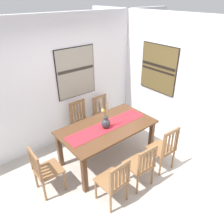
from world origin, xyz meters
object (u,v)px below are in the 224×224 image
(chair_4, at_px, (141,165))
(chair_1, at_px, (82,121))
(painting_on_back_wall, at_px, (76,73))
(centerpiece_vase, at_px, (106,122))
(chair_0, at_px, (103,113))
(chair_2, at_px, (164,148))
(chair_3, at_px, (114,181))
(painting_on_side_wall, at_px, (158,69))
(dining_table, at_px, (107,131))
(chair_5, at_px, (45,170))

(chair_4, bearing_deg, chair_1, 90.11)
(painting_on_back_wall, bearing_deg, centerpiece_vase, -97.25)
(chair_0, height_order, chair_4, chair_4)
(chair_2, distance_m, chair_4, 0.63)
(chair_0, xyz_separation_m, chair_3, (-1.20, -1.80, 0.01))
(chair_1, height_order, chair_2, chair_2)
(painting_on_side_wall, bearing_deg, chair_0, 142.62)
(dining_table, xyz_separation_m, painting_on_side_wall, (1.58, 0.15, 0.87))
(chair_4, height_order, chair_5, chair_5)
(chair_5, bearing_deg, chair_2, -25.00)
(chair_0, xyz_separation_m, chair_2, (0.01, -1.80, 0.03))
(chair_2, relative_size, painting_on_back_wall, 0.88)
(chair_4, distance_m, painting_on_back_wall, 2.35)
(chair_2, height_order, painting_on_back_wall, painting_on_back_wall)
(painting_on_back_wall, bearing_deg, painting_on_side_wall, -34.40)
(dining_table, height_order, centerpiece_vase, centerpiece_vase)
(painting_on_side_wall, bearing_deg, chair_1, 155.00)
(painting_on_back_wall, bearing_deg, dining_table, -94.59)
(chair_0, height_order, chair_5, chair_5)
(chair_2, relative_size, chair_3, 1.09)
(chair_1, xyz_separation_m, chair_3, (-0.58, -1.80, -0.02))
(painting_on_side_wall, bearing_deg, painting_on_back_wall, 145.60)
(chair_2, xyz_separation_m, chair_4, (-0.63, -0.02, -0.02))
(chair_2, relative_size, painting_on_side_wall, 0.90)
(chair_1, xyz_separation_m, painting_on_back_wall, (0.11, 0.27, 1.03))
(centerpiece_vase, bearing_deg, chair_3, -121.68)
(chair_1, xyz_separation_m, chair_2, (0.64, -1.80, -0.00))
(painting_on_side_wall, bearing_deg, chair_4, -145.93)
(dining_table, height_order, chair_0, chair_0)
(chair_0, relative_size, chair_1, 0.93)
(centerpiece_vase, xyz_separation_m, chair_4, (0.04, -0.89, -0.44))
(centerpiece_vase, height_order, chair_2, centerpiece_vase)
(chair_2, bearing_deg, chair_3, -179.93)
(chair_3, distance_m, chair_5, 1.16)
(chair_3, distance_m, painting_on_back_wall, 2.42)
(dining_table, distance_m, painting_on_back_wall, 1.45)
(dining_table, bearing_deg, chair_4, -91.04)
(dining_table, bearing_deg, chair_0, 56.23)
(chair_0, distance_m, chair_4, 1.93)
(chair_1, relative_size, chair_2, 0.99)
(chair_0, distance_m, chair_5, 2.12)
(chair_2, bearing_deg, chair_1, 109.47)
(chair_4, relative_size, chair_5, 0.98)
(centerpiece_vase, height_order, chair_1, centerpiece_vase)
(centerpiece_vase, xyz_separation_m, chair_0, (0.66, 0.93, -0.45))
(chair_1, xyz_separation_m, chair_4, (0.00, -1.82, -0.02))
(dining_table, relative_size, painting_on_back_wall, 1.70)
(centerpiece_vase, distance_m, painting_on_back_wall, 1.36)
(chair_0, distance_m, painting_on_side_wall, 1.64)
(chair_1, relative_size, chair_3, 1.07)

